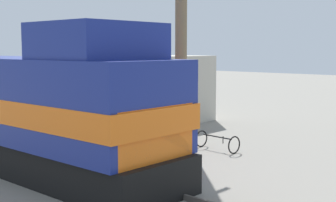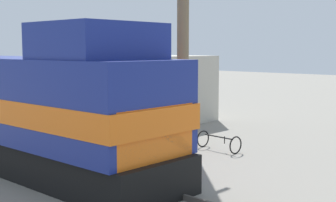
% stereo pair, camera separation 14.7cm
% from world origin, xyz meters
% --- Properties ---
extents(ground_plane, '(120.00, 120.00, 0.00)m').
position_xyz_m(ground_plane, '(0.00, 0.00, 0.00)').
color(ground_plane, gray).
extents(rail_near, '(0.08, 32.02, 0.15)m').
position_xyz_m(rail_near, '(-0.72, 0.00, 0.07)').
color(rail_near, '#4C4742').
rests_on(rail_near, ground_plane).
extents(rail_far, '(0.08, 32.02, 0.15)m').
position_xyz_m(rail_far, '(0.72, 0.00, 0.07)').
color(rail_far, '#4C4742').
rests_on(rail_far, ground_plane).
extents(locomotive, '(3.21, 12.64, 4.61)m').
position_xyz_m(locomotive, '(0.00, 1.70, 1.97)').
color(locomotive, black).
rests_on(locomotive, ground_plane).
extents(utility_pole, '(1.80, 0.50, 9.91)m').
position_xyz_m(utility_pole, '(6.71, 0.93, 5.00)').
color(utility_pole, '#726047').
rests_on(utility_pole, ground_plane).
extents(vendor_umbrella, '(2.34, 2.34, 2.09)m').
position_xyz_m(vendor_umbrella, '(4.17, 1.10, 1.82)').
color(vendor_umbrella, '#4C4C4C').
rests_on(vendor_umbrella, ground_plane).
extents(billboard_sign, '(2.41, 0.12, 3.16)m').
position_xyz_m(billboard_sign, '(5.49, 5.01, 2.42)').
color(billboard_sign, '#595959').
rests_on(billboard_sign, ground_plane).
extents(shrub_cluster, '(1.15, 1.15, 1.15)m').
position_xyz_m(shrub_cluster, '(4.68, 1.04, 0.57)').
color(shrub_cluster, '#236028').
rests_on(shrub_cluster, ground_plane).
extents(person_bystander, '(0.34, 0.34, 1.69)m').
position_xyz_m(person_bystander, '(4.63, -0.99, 0.92)').
color(person_bystander, '#2D3347').
rests_on(person_bystander, ground_plane).
extents(bicycle, '(0.84, 1.79, 0.68)m').
position_xyz_m(bicycle, '(6.15, -1.39, 0.35)').
color(bicycle, black).
rests_on(bicycle, ground_plane).
extents(building_block_distant, '(7.96, 6.17, 3.54)m').
position_xyz_m(building_block_distant, '(8.36, 6.25, 1.77)').
color(building_block_distant, '#B7B2A3').
rests_on(building_block_distant, ground_plane).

